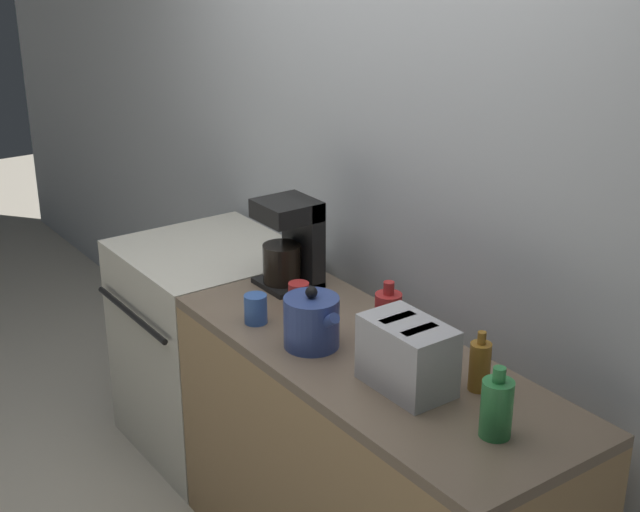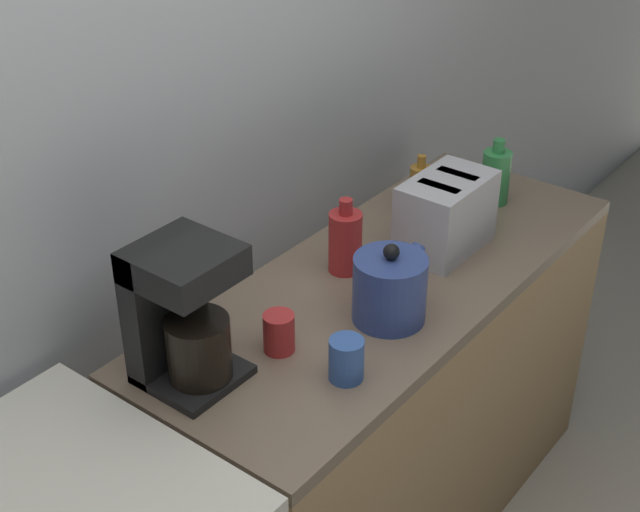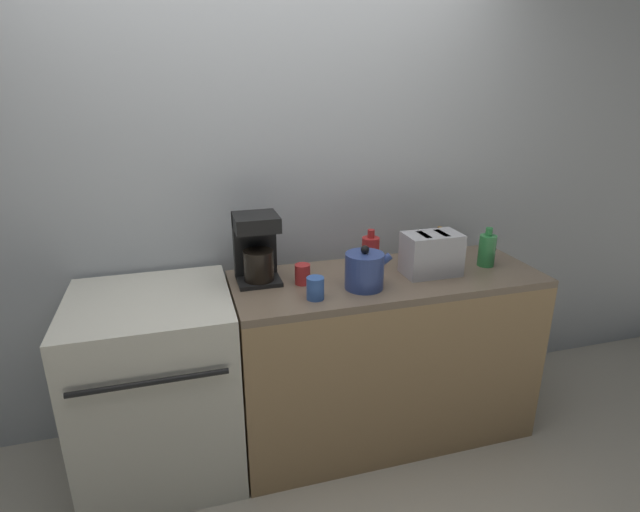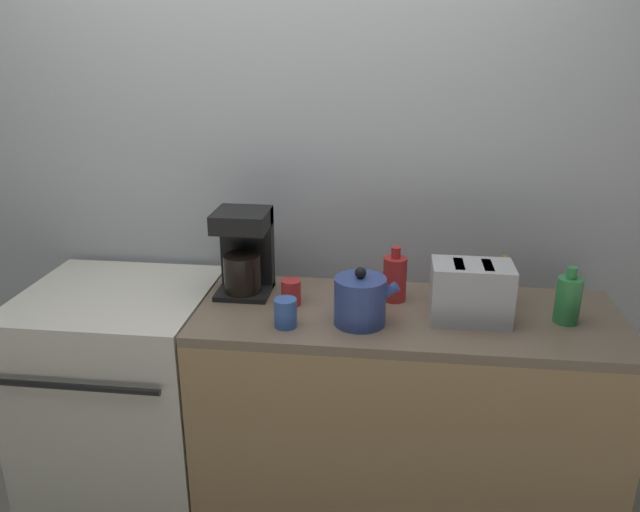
{
  "view_description": "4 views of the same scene",
  "coord_description": "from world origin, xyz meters",
  "views": [
    {
      "loc": [
        2.49,
        -1.28,
        2.23
      ],
      "look_at": [
        0.23,
        0.32,
        1.15
      ],
      "focal_mm": 50.0,
      "sensor_mm": 36.0,
      "label": 1
    },
    {
      "loc": [
        -1.15,
        -0.79,
        2.16
      ],
      "look_at": [
        0.29,
        0.33,
        1.08
      ],
      "focal_mm": 50.0,
      "sensor_mm": 36.0,
      "label": 2
    },
    {
      "loc": [
        -0.42,
        -1.81,
        1.84
      ],
      "look_at": [
        0.22,
        0.39,
        1.02
      ],
      "focal_mm": 28.0,
      "sensor_mm": 36.0,
      "label": 3
    },
    {
      "loc": [
        0.48,
        -1.79,
        1.87
      ],
      "look_at": [
        0.22,
        0.37,
        1.09
      ],
      "focal_mm": 35.0,
      "sensor_mm": 36.0,
      "label": 4
    }
  ],
  "objects": [
    {
      "name": "bottle_red",
      "position": [
        0.5,
        0.4,
        1.0
      ],
      "size": [
        0.09,
        0.09,
        0.21
      ],
      "color": "#B72828",
      "rests_on": "counter_block"
    },
    {
      "name": "coffee_maker",
      "position": [
        -0.08,
        0.42,
        1.08
      ],
      "size": [
        0.2,
        0.2,
        0.33
      ],
      "color": "black",
      "rests_on": "counter_block"
    },
    {
      "name": "toaster",
      "position": [
        0.76,
        0.26,
        1.02
      ],
      "size": [
        0.28,
        0.17,
        0.21
      ],
      "color": "#BCBCC1",
      "rests_on": "counter_block"
    },
    {
      "name": "bottle_green",
      "position": [
        1.09,
        0.28,
        1.0
      ],
      "size": [
        0.09,
        0.09,
        0.2
      ],
      "color": "#338C47",
      "rests_on": "counter_block"
    },
    {
      "name": "cup_blue",
      "position": [
        0.13,
        0.13,
        0.96
      ],
      "size": [
        0.08,
        0.08,
        0.1
      ],
      "color": "#3860B2",
      "rests_on": "counter_block"
    },
    {
      "name": "kettle",
      "position": [
        0.38,
        0.19,
        1.0
      ],
      "size": [
        0.23,
        0.18,
        0.21
      ],
      "color": "#33478C",
      "rests_on": "counter_block"
    },
    {
      "name": "cup_red",
      "position": [
        0.12,
        0.31,
        0.96
      ],
      "size": [
        0.07,
        0.07,
        0.1
      ],
      "color": "red",
      "rests_on": "counter_block"
    },
    {
      "name": "stove",
      "position": [
        -0.59,
        0.34,
        0.47
      ],
      "size": [
        0.72,
        0.71,
        0.91
      ],
      "color": "silver",
      "rests_on": "ground_plane"
    },
    {
      "name": "wall_back",
      "position": [
        0.0,
        0.73,
        1.3
      ],
      "size": [
        8.0,
        0.05,
        2.6
      ],
      "color": "silver",
      "rests_on": "ground_plane"
    },
    {
      "name": "counter_block",
      "position": [
        0.55,
        0.29,
        0.46
      ],
      "size": [
        1.53,
        0.59,
        0.91
      ],
      "color": "tan",
      "rests_on": "ground_plane"
    },
    {
      "name": "bottle_amber",
      "position": [
        0.89,
        0.42,
        0.99
      ],
      "size": [
        0.06,
        0.06,
        0.19
      ],
      "color": "#9E6B23",
      "rests_on": "counter_block"
    }
  ]
}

